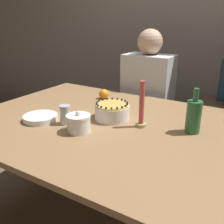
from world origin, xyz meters
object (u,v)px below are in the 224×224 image
(sugar_shaker, at_px, (65,115))
(person_man_blue_shirt, at_px, (147,113))
(cake, at_px, (112,111))
(bottle, at_px, (194,116))
(candle, at_px, (142,109))
(sugar_bowl, at_px, (79,123))

(sugar_shaker, height_order, person_man_blue_shirt, person_man_blue_shirt)
(cake, relative_size, person_man_blue_shirt, 0.17)
(cake, xyz_separation_m, person_man_blue_shirt, (-0.10, 0.73, -0.26))
(bottle, bearing_deg, cake, -172.99)
(candle, height_order, bottle, candle)
(candle, xyz_separation_m, bottle, (0.26, 0.07, -0.01))
(sugar_bowl, xyz_separation_m, person_man_blue_shirt, (-0.04, 0.98, -0.26))
(sugar_bowl, bearing_deg, person_man_blue_shirt, 92.61)
(sugar_shaker, height_order, bottle, bottle)
(cake, height_order, sugar_bowl, sugar_bowl)
(cake, bearing_deg, sugar_shaker, -131.86)
(cake, xyz_separation_m, candle, (0.20, -0.02, 0.06))
(sugar_shaker, distance_m, bottle, 0.70)
(bottle, bearing_deg, sugar_shaker, -157.88)
(cake, height_order, bottle, bottle)
(candle, relative_size, person_man_blue_shirt, 0.21)
(cake, relative_size, sugar_shaker, 1.88)
(cake, relative_size, sugar_bowl, 1.59)
(cake, distance_m, sugar_shaker, 0.28)
(sugar_shaker, relative_size, candle, 0.43)
(sugar_shaker, bearing_deg, candle, 26.41)
(bottle, bearing_deg, person_man_blue_shirt, 129.42)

